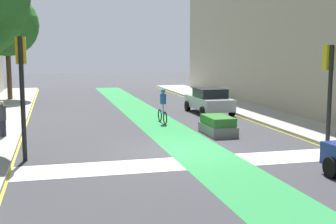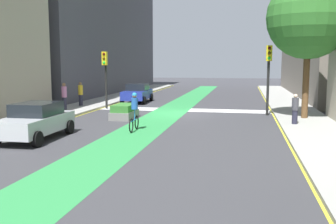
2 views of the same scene
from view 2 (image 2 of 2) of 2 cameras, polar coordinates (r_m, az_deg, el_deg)
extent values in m
plane|color=#38383D|center=(24.89, 1.68, -0.24)|extent=(120.00, 120.00, 0.00)
cube|color=#2D8C47|center=(25.04, -0.15, -0.18)|extent=(2.40, 60.00, 0.01)
cube|color=silver|center=(26.85, 2.40, 0.32)|extent=(12.00, 1.80, 0.01)
cube|color=#9E9E99|center=(24.76, 19.06, -0.50)|extent=(3.00, 60.00, 0.15)
cube|color=yellow|center=(24.61, 15.59, -0.58)|extent=(0.16, 60.00, 0.01)
cube|color=#9E9E99|center=(27.15, -14.11, 0.34)|extent=(3.00, 60.00, 0.15)
cube|color=yellow|center=(26.55, -11.19, 0.12)|extent=(0.16, 60.00, 0.01)
cube|color=#4C4C56|center=(44.26, -12.97, 14.81)|extent=(9.41, 28.51, 18.34)
cylinder|color=black|center=(27.76, -9.23, 4.68)|extent=(0.16, 0.16, 4.08)
cube|color=gold|center=(27.55, -9.45, 7.91)|extent=(0.35, 0.28, 0.95)
sphere|color=#3F0A0A|center=(27.42, -9.57, 8.54)|extent=(0.20, 0.20, 0.20)
sphere|color=#4C380C|center=(27.42, -9.55, 7.91)|extent=(0.20, 0.20, 0.20)
sphere|color=#26D833|center=(27.42, -9.54, 7.28)|extent=(0.20, 0.20, 0.20)
cylinder|color=black|center=(24.68, 14.73, 4.53)|extent=(0.16, 0.16, 4.35)
cube|color=gold|center=(24.46, 14.88, 8.49)|extent=(0.35, 0.28, 0.95)
sphere|color=#3F0A0A|center=(24.33, 14.93, 9.20)|extent=(0.20, 0.20, 0.20)
sphere|color=#4C380C|center=(24.32, 14.90, 8.50)|extent=(0.20, 0.20, 0.20)
sphere|color=#26D833|center=(24.32, 14.88, 7.79)|extent=(0.20, 0.20, 0.20)
cube|color=navy|center=(31.92, -4.62, 2.63)|extent=(1.98, 4.28, 0.70)
cube|color=black|center=(32.07, -4.55, 3.77)|extent=(1.69, 2.07, 0.55)
cylinder|color=black|center=(30.32, -3.60, 1.72)|extent=(0.25, 0.65, 0.64)
cylinder|color=black|center=(30.76, -6.88, 1.76)|extent=(0.25, 0.65, 0.64)
cylinder|color=black|center=(33.19, -2.51, 2.22)|extent=(0.25, 0.65, 0.64)
cylinder|color=black|center=(33.59, -5.53, 2.25)|extent=(0.25, 0.65, 0.64)
cube|color=#B2B7BF|center=(17.43, -19.26, -1.68)|extent=(1.88, 4.24, 0.70)
cube|color=black|center=(17.52, -19.02, 0.43)|extent=(1.64, 2.03, 0.55)
cylinder|color=black|center=(15.79, -18.97, -3.86)|extent=(0.23, 0.64, 0.64)
cylinder|color=black|center=(18.37, -14.51, -2.17)|extent=(0.23, 0.64, 0.64)
cylinder|color=black|center=(19.19, -19.41, -1.95)|extent=(0.23, 0.64, 0.64)
torus|color=black|center=(18.12, -5.52, -2.03)|extent=(0.08, 0.68, 0.68)
torus|color=black|center=(19.12, -4.71, -1.53)|extent=(0.08, 0.68, 0.68)
cylinder|color=#2672BF|center=(18.59, -5.11, -1.22)|extent=(0.09, 0.95, 0.06)
cylinder|color=#2672BF|center=(18.70, -5.00, -0.34)|extent=(0.05, 0.05, 0.50)
cylinder|color=#2659B2|center=(18.64, -5.02, 1.26)|extent=(0.32, 0.32, 0.55)
sphere|color=#8C6647|center=(18.60, -5.03, 2.44)|extent=(0.22, 0.22, 0.22)
sphere|color=#268CCC|center=(18.60, -5.04, 2.56)|extent=(0.23, 0.23, 0.23)
cylinder|color=#262638|center=(28.95, -12.90, 1.74)|extent=(0.28, 0.28, 0.80)
cylinder|color=gold|center=(28.89, -12.95, 3.22)|extent=(0.34, 0.34, 0.71)
sphere|color=#8C6647|center=(28.86, -12.97, 4.15)|extent=(0.23, 0.23, 0.23)
cylinder|color=#262638|center=(20.73, 18.41, -0.73)|extent=(0.28, 0.28, 0.71)
cylinder|color=#3F3F47|center=(20.65, 18.49, 1.13)|extent=(0.34, 0.34, 0.63)
sphere|color=beige|center=(20.61, 18.54, 2.29)|extent=(0.21, 0.21, 0.21)
cylinder|color=#262638|center=(26.61, -15.20, 1.23)|extent=(0.28, 0.28, 0.83)
cylinder|color=#BF72A5|center=(26.54, -15.26, 2.91)|extent=(0.34, 0.34, 0.74)
sphere|color=#8C6647|center=(26.51, -15.29, 3.96)|extent=(0.24, 0.24, 0.24)
cylinder|color=brown|center=(23.09, 19.89, 4.13)|extent=(0.36, 0.36, 4.03)
sphere|color=#2D6B28|center=(23.20, 20.29, 13.14)|extent=(4.65, 4.65, 4.65)
cube|color=slate|center=(22.77, -6.53, -0.42)|extent=(1.20, 2.20, 0.45)
cube|color=#33722D|center=(22.72, -6.55, 0.64)|extent=(1.08, 1.98, 0.40)
camera|label=1|loc=(41.09, 12.01, 8.05)|focal=48.72mm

